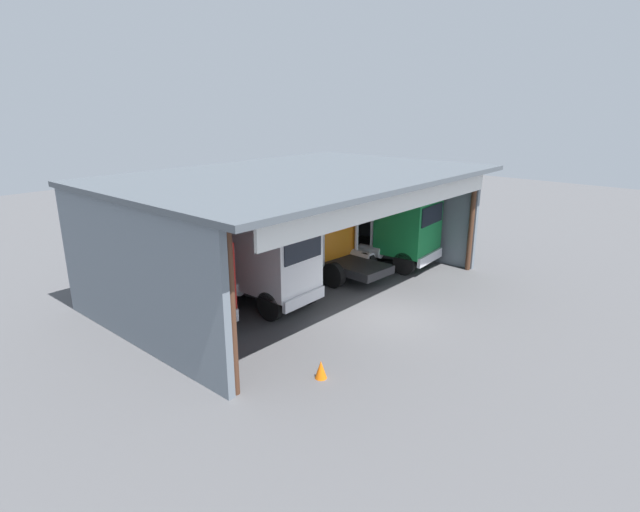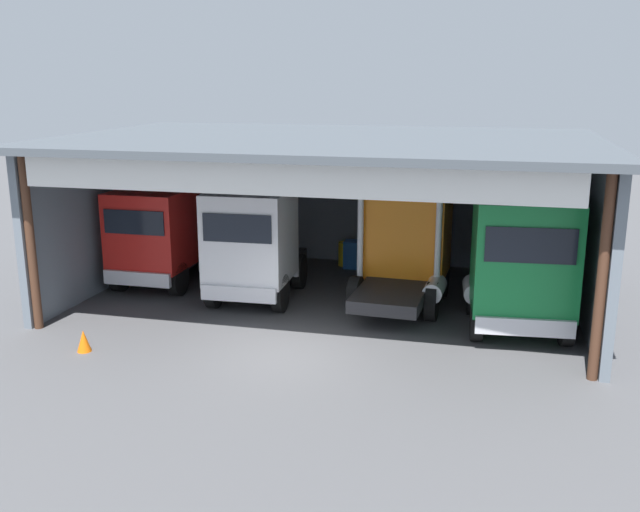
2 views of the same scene
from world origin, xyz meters
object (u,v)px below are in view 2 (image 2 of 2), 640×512
(truck_green_center_bay, at_px, (521,263))
(traffic_cone, at_px, (84,341))
(oil_drum, at_px, (346,254))
(tool_cart, at_px, (357,255))
(truck_white_center_left_bay, at_px, (253,243))
(truck_red_yard_outside, at_px, (158,236))
(truck_orange_right_bay, at_px, (405,245))

(truck_green_center_bay, height_order, traffic_cone, truck_green_center_bay)
(oil_drum, distance_m, traffic_cone, 10.93)
(truck_green_center_bay, relative_size, tool_cart, 4.67)
(traffic_cone, bearing_deg, truck_white_center_left_bay, 60.18)
(truck_red_yard_outside, xyz_separation_m, truck_green_center_bay, (11.37, -1.82, 0.26))
(truck_orange_right_bay, height_order, truck_green_center_bay, truck_green_center_bay)
(truck_red_yard_outside, bearing_deg, tool_cart, -146.81)
(truck_orange_right_bay, relative_size, truck_green_center_bay, 1.08)
(truck_orange_right_bay, relative_size, tool_cart, 5.03)
(truck_green_center_bay, bearing_deg, truck_white_center_left_bay, -11.88)
(truck_green_center_bay, distance_m, tool_cart, 8.00)
(truck_white_center_left_bay, distance_m, traffic_cone, 5.90)
(truck_green_center_bay, relative_size, traffic_cone, 8.35)
(truck_orange_right_bay, bearing_deg, traffic_cone, -137.15)
(truck_orange_right_bay, relative_size, oil_drum, 5.79)
(truck_red_yard_outside, relative_size, truck_green_center_bay, 1.07)
(truck_green_center_bay, relative_size, oil_drum, 5.37)
(truck_red_yard_outside, distance_m, oil_drum, 6.94)
(truck_red_yard_outside, relative_size, tool_cart, 5.00)
(truck_red_yard_outside, height_order, truck_white_center_left_bay, truck_white_center_left_bay)
(truck_white_center_left_bay, bearing_deg, tool_cart, -118.83)
(tool_cart, bearing_deg, truck_orange_right_bay, -58.44)
(truck_orange_right_bay, bearing_deg, truck_green_center_bay, -30.02)
(truck_red_yard_outside, bearing_deg, oil_drum, -142.78)
(truck_red_yard_outside, relative_size, truck_orange_right_bay, 0.99)
(truck_white_center_left_bay, bearing_deg, truck_red_yard_outside, -15.12)
(truck_red_yard_outside, height_order, truck_orange_right_bay, truck_orange_right_bay)
(truck_white_center_left_bay, xyz_separation_m, tool_cart, (2.33, 4.64, -1.34))
(tool_cart, bearing_deg, truck_green_center_bay, -45.86)
(truck_red_yard_outside, height_order, tool_cart, truck_red_yard_outside)
(truck_green_center_bay, height_order, tool_cart, truck_green_center_bay)
(traffic_cone, bearing_deg, truck_green_center_bay, 20.32)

